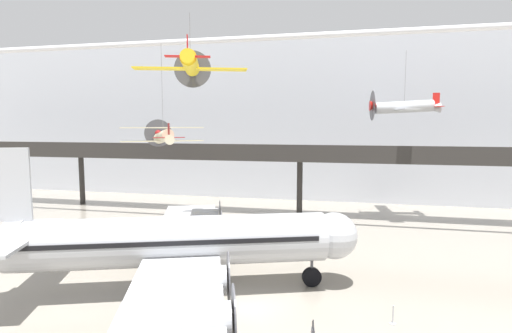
# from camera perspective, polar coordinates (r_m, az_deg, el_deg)

# --- Properties ---
(ground_plane) EXTENTS (260.00, 260.00, 0.00)m
(ground_plane) POSITION_cam_1_polar(r_m,az_deg,el_deg) (24.86, -1.23, -20.06)
(ground_plane) COLOR gray
(hangar_back_wall) EXTENTS (140.00, 3.00, 22.98)m
(hangar_back_wall) POSITION_cam_1_polar(r_m,az_deg,el_deg) (59.00, 7.51, 6.48)
(hangar_back_wall) COLOR silver
(hangar_back_wall) RESTS_ON ground
(mezzanine_walkway) EXTENTS (110.00, 3.20, 8.64)m
(mezzanine_walkway) POSITION_cam_1_polar(r_m,az_deg,el_deg) (47.61, 6.16, 1.26)
(mezzanine_walkway) COLOR #2D2B28
(mezzanine_walkway) RESTS_ON ground
(ceiling_truss_beam) EXTENTS (120.00, 0.60, 0.60)m
(ceiling_truss_beam) POSITION_cam_1_polar(r_m,az_deg,el_deg) (41.45, 5.20, 18.00)
(ceiling_truss_beam) COLOR silver
(airliner_silver_main) EXTENTS (24.43, 28.50, 9.55)m
(airliner_silver_main) POSITION_cam_1_polar(r_m,az_deg,el_deg) (26.64, -12.15, -10.52)
(airliner_silver_main) COLOR #B7BABF
(airliner_silver_main) RESTS_ON ground
(suspended_plane_silver_racer) EXTENTS (7.93, 9.69, 7.84)m
(suspended_plane_silver_racer) POSITION_cam_1_polar(r_m,az_deg,el_deg) (48.90, 20.42, 7.94)
(suspended_plane_silver_racer) COLOR silver
(suspended_plane_cream_biplane) EXTENTS (7.64, 7.07, 10.57)m
(suspended_plane_cream_biplane) POSITION_cam_1_polar(r_m,az_deg,el_deg) (42.38, -13.12, 4.24)
(suspended_plane_cream_biplane) COLOR beige
(suspended_plane_yellow_lowwing) EXTENTS (8.61, 7.33, 5.25)m
(suspended_plane_yellow_lowwing) POSITION_cam_1_polar(r_m,az_deg,el_deg) (31.56, -9.36, 14.25)
(suspended_plane_yellow_lowwing) COLOR yellow
(stanchion_barrier) EXTENTS (0.36, 0.36, 1.08)m
(stanchion_barrier) POSITION_cam_1_polar(r_m,az_deg,el_deg) (24.62, 18.97, -19.83)
(stanchion_barrier) COLOR #B2B5BA
(stanchion_barrier) RESTS_ON ground
(info_sign_pedestal) EXTENTS (0.23, 0.77, 1.24)m
(info_sign_pedestal) POSITION_cam_1_polar(r_m,az_deg,el_deg) (21.97, 8.13, -22.50)
(info_sign_pedestal) COLOR #4C4C51
(info_sign_pedestal) RESTS_ON ground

